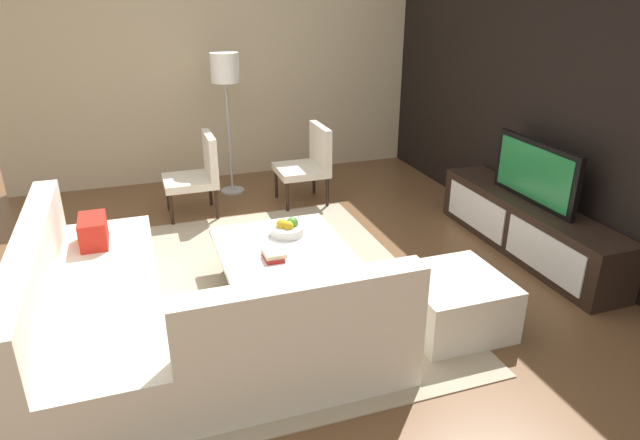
{
  "coord_description": "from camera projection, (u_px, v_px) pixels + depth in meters",
  "views": [
    {
      "loc": [
        3.8,
        -0.91,
        2.31
      ],
      "look_at": [
        -0.19,
        0.46,
        0.51
      ],
      "focal_mm": 31.24,
      "sensor_mm": 36.0,
      "label": 1
    }
  ],
  "objects": [
    {
      "name": "media_console",
      "position": [
        526.0,
        227.0,
        5.1
      ],
      "size": [
        2.15,
        0.45,
        0.5
      ],
      "color": "black",
      "rests_on": "ground"
    },
    {
      "name": "accent_chair_far",
      "position": [
        309.0,
        160.0,
        6.22
      ],
      "size": [
        0.55,
        0.54,
        0.87
      ],
      "rotation": [
        0.0,
        0.0,
        0.14
      ],
      "color": "black",
      "rests_on": "ground"
    },
    {
      "name": "accent_chair_near",
      "position": [
        199.0,
        171.0,
        5.87
      ],
      "size": [
        0.53,
        0.54,
        0.87
      ],
      "rotation": [
        0.0,
        0.0,
        -0.12
      ],
      "color": "black",
      "rests_on": "ground"
    },
    {
      "name": "sectional_couch",
      "position": [
        161.0,
        316.0,
        3.67
      ],
      "size": [
        2.36,
        2.31,
        0.83
      ],
      "color": "beige",
      "rests_on": "ground"
    },
    {
      "name": "side_wall_left",
      "position": [
        220.0,
        64.0,
        6.78
      ],
      "size": [
        0.12,
        5.2,
        2.8
      ],
      "primitive_type": "cube",
      "color": "#C6B28E",
      "rests_on": "ground"
    },
    {
      "name": "book_stack",
      "position": [
        274.0,
        255.0,
        4.21
      ],
      "size": [
        0.2,
        0.16,
        0.06
      ],
      "color": "maroon",
      "rests_on": "coffee_table"
    },
    {
      "name": "television",
      "position": [
        535.0,
        172.0,
        4.89
      ],
      "size": [
        1.04,
        0.06,
        0.55
      ],
      "color": "black",
      "rests_on": "media_console"
    },
    {
      "name": "feature_wall_back",
      "position": [
        576.0,
        99.0,
        4.74
      ],
      "size": [
        6.4,
        0.12,
        2.8
      ],
      "primitive_type": "cube",
      "color": "black",
      "rests_on": "ground"
    },
    {
      "name": "floor_lamp",
      "position": [
        225.0,
        77.0,
        6.16
      ],
      "size": [
        0.31,
        0.31,
        1.61
      ],
      "color": "#A5A5AA",
      "rests_on": "ground"
    },
    {
      "name": "coffee_table",
      "position": [
        282.0,
        265.0,
        4.52
      ],
      "size": [
        1.07,
        1.0,
        0.38
      ],
      "color": "black",
      "rests_on": "ground"
    },
    {
      "name": "area_rug",
      "position": [
        271.0,
        288.0,
        4.57
      ],
      "size": [
        3.2,
        2.4,
        0.01
      ],
      "primitive_type": "cube",
      "color": "tan",
      "rests_on": "ground"
    },
    {
      "name": "ottoman",
      "position": [
        453.0,
        302.0,
        3.99
      ],
      "size": [
        0.7,
        0.7,
        0.4
      ],
      "primitive_type": "cube",
      "color": "beige",
      "rests_on": "ground"
    },
    {
      "name": "fruit_bowl",
      "position": [
        287.0,
        229.0,
        4.62
      ],
      "size": [
        0.28,
        0.28,
        0.14
      ],
      "color": "silver",
      "rests_on": "coffee_table"
    },
    {
      "name": "ground_plane",
      "position": [
        274.0,
        294.0,
        4.48
      ],
      "size": [
        14.0,
        14.0,
        0.0
      ],
      "primitive_type": "plane",
      "color": "brown"
    }
  ]
}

